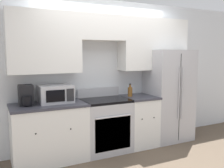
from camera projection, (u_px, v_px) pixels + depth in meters
ground_plane at (120, 155)px, 4.08m from camera, size 12.00×12.00×0.00m
wall_back at (106, 61)px, 4.42m from camera, size 8.00×0.39×2.60m
lower_cabinets_left at (49, 133)px, 3.83m from camera, size 1.13×0.64×0.90m
lower_cabinets_right at (138, 120)px, 4.54m from camera, size 0.56×0.64×0.90m
oven_range at (105, 125)px, 4.25m from camera, size 0.79×0.65×1.06m
refrigerator at (167, 95)px, 4.84m from camera, size 0.82×0.76×1.73m
microwave at (55, 94)px, 3.89m from camera, size 0.51×0.40×0.27m
bottle at (130, 91)px, 4.45m from camera, size 0.08×0.08×0.23m
electric_kettle at (26, 96)px, 3.69m from camera, size 0.20×0.30×0.30m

